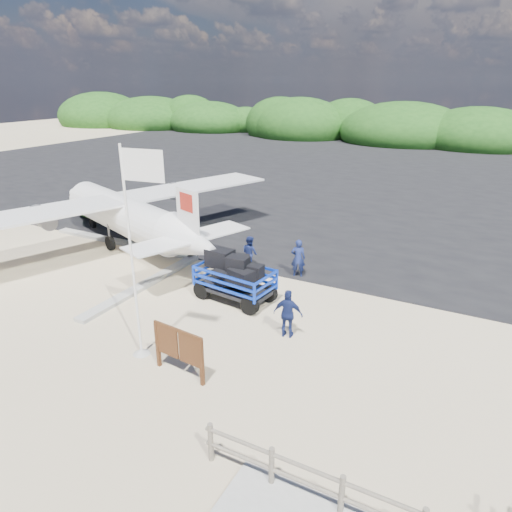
% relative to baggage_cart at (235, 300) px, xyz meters
% --- Properties ---
extents(ground, '(160.00, 160.00, 0.00)m').
position_rel_baggage_cart_xyz_m(ground, '(0.57, -2.16, 0.00)').
color(ground, beige).
extents(asphalt_apron, '(90.00, 50.00, 0.04)m').
position_rel_baggage_cart_xyz_m(asphalt_apron, '(0.57, 27.84, 0.00)').
color(asphalt_apron, '#B2B2B2').
rests_on(asphalt_apron, ground).
extents(lagoon, '(9.00, 7.00, 0.40)m').
position_rel_baggage_cart_xyz_m(lagoon, '(-8.43, -0.66, 0.00)').
color(lagoon, '#B2B2B2').
rests_on(lagoon, ground).
extents(vegetation_band, '(124.00, 8.00, 4.40)m').
position_rel_baggage_cart_xyz_m(vegetation_band, '(0.57, 52.84, 0.00)').
color(vegetation_band, '#B2B2B2').
rests_on(vegetation_band, ground).
extents(baggage_cart, '(3.40, 2.20, 1.60)m').
position_rel_baggage_cart_xyz_m(baggage_cart, '(0.00, 0.00, 0.00)').
color(baggage_cart, '#0D36D1').
rests_on(baggage_cart, ground).
extents(flagpole, '(1.35, 0.70, 6.44)m').
position_rel_baggage_cart_xyz_m(flagpole, '(-0.69, -4.60, 0.00)').
color(flagpole, white).
rests_on(flagpole, ground).
extents(signboard, '(1.90, 0.36, 1.56)m').
position_rel_baggage_cart_xyz_m(signboard, '(1.04, -4.93, 0.00)').
color(signboard, '#553118').
rests_on(signboard, ground).
extents(crew_a, '(0.72, 0.59, 1.70)m').
position_rel_baggage_cart_xyz_m(crew_a, '(1.26, 3.21, 0.85)').
color(crew_a, navy).
rests_on(crew_a, ground).
extents(crew_b, '(0.95, 0.86, 1.60)m').
position_rel_baggage_cart_xyz_m(crew_b, '(-0.92, 2.89, 0.80)').
color(crew_b, navy).
rests_on(crew_b, ground).
extents(crew_c, '(1.04, 0.57, 1.68)m').
position_rel_baggage_cart_xyz_m(crew_c, '(2.91, -1.52, 0.84)').
color(crew_c, navy).
rests_on(crew_c, ground).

